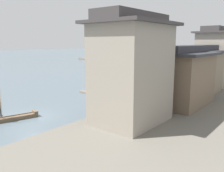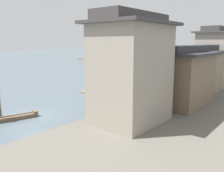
# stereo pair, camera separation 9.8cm
# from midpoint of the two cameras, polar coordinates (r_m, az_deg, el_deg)

# --- Properties ---
(ground_plane) EXTENTS (400.00, 400.00, 0.00)m
(ground_plane) POSITION_cam_midpoint_polar(r_m,az_deg,el_deg) (25.08, -18.51, -6.95)
(ground_plane) COLOR slate
(boat_foreground_poled) EXTENTS (1.99, 4.42, 0.56)m
(boat_foreground_poled) POSITION_cam_midpoint_polar(r_m,az_deg,el_deg) (24.64, -22.18, -7.03)
(boat_foreground_poled) COLOR brown
(boat_foreground_poled) RESTS_ON ground
(boatman_person) EXTENTS (0.53, 0.36, 3.04)m
(boatman_person) POSITION_cam_midpoint_polar(r_m,az_deg,el_deg) (24.06, -24.97, -4.24)
(boatman_person) COLOR black
(boatman_person) RESTS_ON boat_foreground_poled
(boat_moored_nearest) EXTENTS (1.19, 5.01, 0.69)m
(boat_moored_nearest) POSITION_cam_midpoint_polar(r_m,az_deg,el_deg) (67.69, 18.24, 3.88)
(boat_moored_nearest) COLOR brown
(boat_moored_nearest) RESTS_ON ground
(boat_moored_second) EXTENTS (1.05, 5.39, 0.68)m
(boat_moored_second) POSITION_cam_midpoint_polar(r_m,az_deg,el_deg) (48.70, 19.12, 1.49)
(boat_moored_second) COLOR #232326
(boat_moored_second) RESTS_ON ground
(boat_moored_third) EXTENTS (1.16, 5.05, 0.83)m
(boat_moored_third) POSITION_cam_midpoint_polar(r_m,az_deg,el_deg) (64.76, 24.59, 3.24)
(boat_moored_third) COLOR #423328
(boat_moored_third) RESTS_ON ground
(boat_moored_far) EXTENTS (1.61, 5.40, 0.76)m
(boat_moored_far) POSITION_cam_midpoint_polar(r_m,az_deg,el_deg) (26.33, 0.73, -5.00)
(boat_moored_far) COLOR #423328
(boat_moored_far) RESTS_ON ground
(boat_midriver_drifting) EXTENTS (1.81, 4.22, 0.56)m
(boat_midriver_drifting) POSITION_cam_midpoint_polar(r_m,az_deg,el_deg) (43.36, 17.38, 0.52)
(boat_midriver_drifting) COLOR #232326
(boat_midriver_drifting) RESTS_ON ground
(house_waterfront_nearest) EXTENTS (5.62, 6.99, 8.74)m
(house_waterfront_nearest) POSITION_cam_midpoint_polar(r_m,az_deg,el_deg) (19.27, 4.78, 3.87)
(house_waterfront_nearest) COLOR gray
(house_waterfront_nearest) RESTS_ON riverbank_right
(house_waterfront_second) EXTENTS (6.58, 8.06, 6.14)m
(house_waterfront_second) POSITION_cam_midpoint_polar(r_m,az_deg,el_deg) (26.13, 15.58, 2.32)
(house_waterfront_second) COLOR #75604C
(house_waterfront_second) RESTS_ON riverbank_right
(house_waterfront_tall) EXTENTS (5.60, 7.15, 6.14)m
(house_waterfront_tall) POSITION_cam_midpoint_polar(r_m,az_deg,el_deg) (33.18, 20.01, 3.72)
(house_waterfront_tall) COLOR #7F705B
(house_waterfront_tall) RESTS_ON riverbank_right
(house_waterfront_narrow) EXTENTS (5.42, 5.93, 8.74)m
(house_waterfront_narrow) POSITION_cam_midpoint_polar(r_m,az_deg,el_deg) (39.21, 23.16, 6.36)
(house_waterfront_narrow) COLOR gray
(house_waterfront_narrow) RESTS_ON riverbank_right
(mooring_post_dock_near) EXTENTS (0.20, 0.20, 0.97)m
(mooring_post_dock_near) POSITION_cam_midpoint_polar(r_m,az_deg,el_deg) (25.30, 4.30, -3.37)
(mooring_post_dock_near) COLOR #473828
(mooring_post_dock_near) RESTS_ON riverbank_right
(mooring_post_dock_mid) EXTENTS (0.20, 0.20, 0.99)m
(mooring_post_dock_mid) POSITION_cam_midpoint_polar(r_m,az_deg,el_deg) (33.49, 13.80, -0.24)
(mooring_post_dock_mid) COLOR #473828
(mooring_post_dock_mid) RESTS_ON riverbank_right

